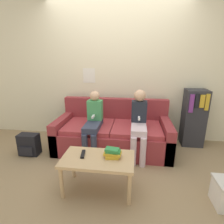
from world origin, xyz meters
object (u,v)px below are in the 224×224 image
at_px(coffee_table, 98,162).
at_px(bookshelf, 194,118).
at_px(person_right, 139,121).
at_px(person_left, 93,121).
at_px(backpack, 29,145).
at_px(couch, 113,133).
at_px(tv_remote, 83,154).

xyz_separation_m(coffee_table, bookshelf, (1.45, 1.39, 0.14)).
bearing_deg(person_right, person_left, -179.18).
distance_m(coffee_table, person_left, 0.91).
bearing_deg(person_right, backpack, -173.12).
distance_m(coffee_table, backpack, 1.46).
bearing_deg(backpack, person_left, 11.00).
relative_size(couch, bookshelf, 1.88).
xyz_separation_m(couch, person_right, (0.43, -0.21, 0.33)).
height_order(coffee_table, tv_remote, tv_remote).
bearing_deg(bookshelf, backpack, -164.84).
height_order(bookshelf, backpack, bookshelf).
distance_m(coffee_table, person_right, 1.01).
relative_size(bookshelf, backpack, 2.87).
distance_m(couch, coffee_table, 1.07).
bearing_deg(backpack, tv_remote, -28.90).
height_order(person_left, tv_remote, person_left).
height_order(person_right, backpack, person_right).
distance_m(person_right, tv_remote, 1.06).
height_order(couch, tv_remote, couch).
bearing_deg(couch, backpack, -162.54).
bearing_deg(coffee_table, tv_remote, 168.14).
bearing_deg(tv_remote, backpack, 141.29).
height_order(person_left, backpack, person_left).
bearing_deg(person_left, couch, 36.60).
relative_size(coffee_table, person_right, 0.78).
relative_size(couch, backpack, 5.40).
relative_size(person_right, tv_remote, 6.08).
bearing_deg(coffee_table, couch, 87.75).
height_order(couch, backpack, couch).
distance_m(person_left, backpack, 1.13).
bearing_deg(tv_remote, coffee_table, -21.67).
bearing_deg(backpack, person_right, 6.88).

